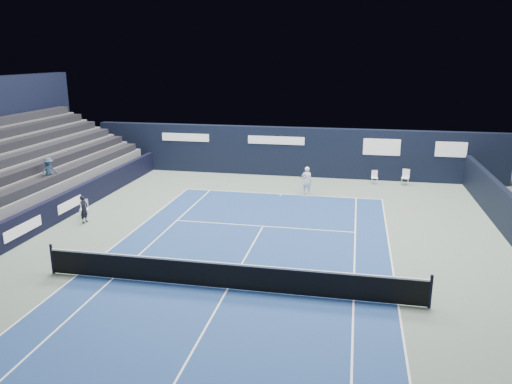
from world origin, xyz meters
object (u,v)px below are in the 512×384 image
at_px(folding_chair_back_b, 406,176).
at_px(tennis_player, 307,181).
at_px(tennis_net, 227,275).
at_px(line_judge_chair, 84,207).
at_px(folding_chair_back_a, 375,176).

bearing_deg(folding_chair_back_b, tennis_player, -136.28).
bearing_deg(tennis_net, line_judge_chair, 144.83).
relative_size(tennis_net, tennis_player, 8.15).
relative_size(folding_chair_back_a, tennis_player, 0.51).
bearing_deg(folding_chair_back_a, folding_chair_back_b, -3.78).
height_order(folding_chair_back_b, tennis_net, tennis_net).
xyz_separation_m(folding_chair_back_a, tennis_net, (-5.16, -15.34, 0.05)).
bearing_deg(line_judge_chair, tennis_net, -57.84).
relative_size(folding_chair_back_a, line_judge_chair, 0.96).
bearing_deg(folding_chair_back_b, folding_chair_back_a, -164.75).
bearing_deg(folding_chair_back_a, line_judge_chair, -151.80).
height_order(line_judge_chair, tennis_net, tennis_net).
bearing_deg(folding_chair_back_b, tennis_net, -100.86).
height_order(folding_chair_back_b, line_judge_chair, folding_chair_back_b).
bearing_deg(tennis_player, line_judge_chair, -148.96).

